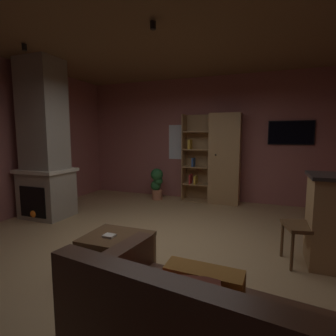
{
  "coord_description": "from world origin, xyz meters",
  "views": [
    {
      "loc": [
        1.34,
        -3.13,
        1.51
      ],
      "look_at": [
        0.0,
        0.4,
        1.05
      ],
      "focal_mm": 27.82,
      "sensor_mm": 36.0,
      "label": 1
    }
  ],
  "objects_px": {
    "table_book_0": "(109,236)",
    "coffee_table": "(117,243)",
    "dining_chair": "(312,221)",
    "wall_mounted_tv": "(291,133)",
    "stone_fireplace": "(44,148)",
    "bookshelf_cabinet": "(221,159)",
    "potted_floor_plant": "(157,183)"
  },
  "relations": [
    {
      "from": "potted_floor_plant",
      "to": "table_book_0",
      "type": "bearing_deg",
      "value": -75.51
    },
    {
      "from": "bookshelf_cabinet",
      "to": "table_book_0",
      "type": "relative_size",
      "value": 16.45
    },
    {
      "from": "bookshelf_cabinet",
      "to": "dining_chair",
      "type": "xyz_separation_m",
      "value": [
        1.48,
        -2.54,
        -0.47
      ]
    },
    {
      "from": "coffee_table",
      "to": "potted_floor_plant",
      "type": "xyz_separation_m",
      "value": [
        -0.92,
        3.26,
        0.07
      ]
    },
    {
      "from": "coffee_table",
      "to": "table_book_0",
      "type": "height_order",
      "value": "table_book_0"
    },
    {
      "from": "table_book_0",
      "to": "wall_mounted_tv",
      "type": "bearing_deg",
      "value": 61.75
    },
    {
      "from": "dining_chair",
      "to": "potted_floor_plant",
      "type": "bearing_deg",
      "value": 142.04
    },
    {
      "from": "bookshelf_cabinet",
      "to": "wall_mounted_tv",
      "type": "relative_size",
      "value": 2.25
    },
    {
      "from": "table_book_0",
      "to": "coffee_table",
      "type": "bearing_deg",
      "value": 41.68
    },
    {
      "from": "stone_fireplace",
      "to": "potted_floor_plant",
      "type": "xyz_separation_m",
      "value": [
        1.41,
        1.95,
        -0.89
      ]
    },
    {
      "from": "coffee_table",
      "to": "table_book_0",
      "type": "bearing_deg",
      "value": -138.32
    },
    {
      "from": "table_book_0",
      "to": "dining_chair",
      "type": "height_order",
      "value": "dining_chair"
    },
    {
      "from": "dining_chair",
      "to": "wall_mounted_tv",
      "type": "bearing_deg",
      "value": 91.36
    },
    {
      "from": "stone_fireplace",
      "to": "potted_floor_plant",
      "type": "relative_size",
      "value": 3.81
    },
    {
      "from": "table_book_0",
      "to": "wall_mounted_tv",
      "type": "xyz_separation_m",
      "value": [
        2.02,
        3.77,
        1.15
      ]
    },
    {
      "from": "stone_fireplace",
      "to": "dining_chair",
      "type": "height_order",
      "value": "stone_fireplace"
    },
    {
      "from": "table_book_0",
      "to": "bookshelf_cabinet",
      "type": "bearing_deg",
      "value": 80.33
    },
    {
      "from": "bookshelf_cabinet",
      "to": "table_book_0",
      "type": "bearing_deg",
      "value": -99.67
    },
    {
      "from": "table_book_0",
      "to": "potted_floor_plant",
      "type": "xyz_separation_m",
      "value": [
        -0.86,
        3.32,
        -0.02
      ]
    },
    {
      "from": "potted_floor_plant",
      "to": "wall_mounted_tv",
      "type": "xyz_separation_m",
      "value": [
        2.88,
        0.45,
        1.17
      ]
    },
    {
      "from": "stone_fireplace",
      "to": "table_book_0",
      "type": "xyz_separation_m",
      "value": [
        2.27,
        -1.36,
        -0.86
      ]
    },
    {
      "from": "coffee_table",
      "to": "table_book_0",
      "type": "distance_m",
      "value": 0.13
    },
    {
      "from": "table_book_0",
      "to": "dining_chair",
      "type": "xyz_separation_m",
      "value": [
        2.09,
        1.02,
        0.09
      ]
    },
    {
      "from": "coffee_table",
      "to": "dining_chair",
      "type": "distance_m",
      "value": 2.25
    },
    {
      "from": "stone_fireplace",
      "to": "wall_mounted_tv",
      "type": "relative_size",
      "value": 3.22
    },
    {
      "from": "dining_chair",
      "to": "bookshelf_cabinet",
      "type": "bearing_deg",
      "value": 120.3
    },
    {
      "from": "dining_chair",
      "to": "potted_floor_plant",
      "type": "distance_m",
      "value": 3.74
    },
    {
      "from": "potted_floor_plant",
      "to": "wall_mounted_tv",
      "type": "height_order",
      "value": "wall_mounted_tv"
    },
    {
      "from": "dining_chair",
      "to": "potted_floor_plant",
      "type": "xyz_separation_m",
      "value": [
        -2.95,
        2.3,
        -0.12
      ]
    },
    {
      "from": "stone_fireplace",
      "to": "bookshelf_cabinet",
      "type": "relative_size",
      "value": 1.43
    },
    {
      "from": "potted_floor_plant",
      "to": "coffee_table",
      "type": "bearing_deg",
      "value": -74.29
    },
    {
      "from": "coffee_table",
      "to": "table_book_0",
      "type": "xyz_separation_m",
      "value": [
        -0.06,
        -0.05,
        0.1
      ]
    }
  ]
}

